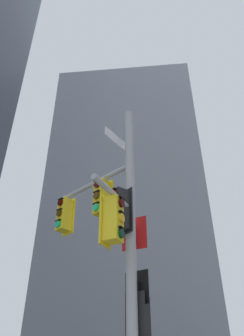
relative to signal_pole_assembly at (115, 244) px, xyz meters
The scene contains 2 objects.
building_mid_block 24.91m from the signal_pole_assembly, 93.52° to the left, with size 13.54×13.54×30.06m, color #9399A3.
signal_pole_assembly is the anchor object (origin of this frame).
Camera 1 is at (0.53, -7.31, 2.37)m, focal length 35.34 mm.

